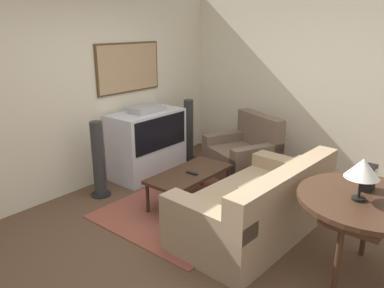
{
  "coord_description": "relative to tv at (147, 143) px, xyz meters",
  "views": [
    {
      "loc": [
        -2.82,
        -2.14,
        2.2
      ],
      "look_at": [
        0.67,
        0.71,
        0.75
      ],
      "focal_mm": 35.0,
      "sensor_mm": 36.0,
      "label": 1
    }
  ],
  "objects": [
    {
      "name": "ground_plane",
      "position": [
        -0.88,
        -1.75,
        -0.5
      ],
      "size": [
        12.0,
        12.0,
        0.0
      ],
      "primitive_type": "plane",
      "color": "brown"
    },
    {
      "name": "wall_back",
      "position": [
        -0.87,
        0.38,
        0.85
      ],
      "size": [
        12.0,
        0.1,
        2.7
      ],
      "color": "beige",
      "rests_on": "ground_plane"
    },
    {
      "name": "wall_right",
      "position": [
        1.75,
        -1.75,
        0.85
      ],
      "size": [
        0.06,
        12.0,
        2.7
      ],
      "color": "beige",
      "rests_on": "ground_plane"
    },
    {
      "name": "area_rug",
      "position": [
        -0.32,
        -1.18,
        -0.5
      ],
      "size": [
        2.26,
        1.65,
        0.01
      ],
      "color": "brown",
      "rests_on": "ground_plane"
    },
    {
      "name": "tv",
      "position": [
        0.0,
        0.0,
        0.0
      ],
      "size": [
        1.12,
        0.6,
        1.07
      ],
      "color": "silver",
      "rests_on": "ground_plane"
    },
    {
      "name": "couch",
      "position": [
        -0.43,
        -2.13,
        -0.2
      ],
      "size": [
        1.93,
        1.09,
        0.84
      ],
      "rotation": [
        0.0,
        0.0,
        3.09
      ],
      "color": "#9E8466",
      "rests_on": "ground_plane"
    },
    {
      "name": "armchair",
      "position": [
        0.92,
        -1.12,
        -0.21
      ],
      "size": [
        1.13,
        1.19,
        0.91
      ],
      "rotation": [
        0.0,
        0.0,
        -1.98
      ],
      "color": "brown",
      "rests_on": "ground_plane"
    },
    {
      "name": "coffee_table",
      "position": [
        -0.34,
        -1.11,
        -0.12
      ],
      "size": [
        1.16,
        0.54,
        0.42
      ],
      "color": "#3D2619",
      "rests_on": "ground_plane"
    },
    {
      "name": "console_table",
      "position": [
        -0.53,
        -3.22,
        0.22
      ],
      "size": [
        1.15,
        1.15,
        0.79
      ],
      "color": "#3D2619",
      "rests_on": "ground_plane"
    },
    {
      "name": "table_lamp",
      "position": [
        -0.62,
        -3.17,
        0.57
      ],
      "size": [
        0.28,
        0.28,
        0.37
      ],
      "color": "black",
      "rests_on": "console_table"
    },
    {
      "name": "mantel_clock",
      "position": [
        -0.36,
        -3.17,
        0.4
      ],
      "size": [
        0.16,
        0.1,
        0.23
      ],
      "color": "black",
      "rests_on": "console_table"
    },
    {
      "name": "remote",
      "position": [
        -0.37,
        -1.16,
        -0.07
      ],
      "size": [
        0.05,
        0.16,
        0.02
      ],
      "color": "black",
      "rests_on": "coffee_table"
    },
    {
      "name": "speaker_tower_left",
      "position": [
        -0.92,
        -0.04,
        -0.02
      ],
      "size": [
        0.27,
        0.27,
        1.02
      ],
      "color": "black",
      "rests_on": "ground_plane"
    },
    {
      "name": "speaker_tower_right",
      "position": [
        0.92,
        -0.04,
        -0.02
      ],
      "size": [
        0.27,
        0.27,
        1.02
      ],
      "color": "black",
      "rests_on": "ground_plane"
    }
  ]
}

